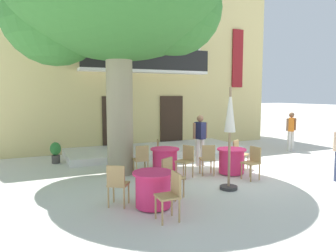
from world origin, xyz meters
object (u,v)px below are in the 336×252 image
(cafe_chair_near_tree_1, at_px, (171,193))
(pedestrian_mid_plaza, at_px, (200,137))
(cafe_table_middle, at_px, (231,161))
(cafe_umbrella, at_px, (230,123))
(cafe_chair_front_1, at_px, (141,158))
(cafe_chair_front_2, at_px, (186,159))
(ground_planter_left, at_px, (56,152))
(cafe_chair_near_tree_2, at_px, (171,175))
(cafe_chair_middle_1, at_px, (239,152))
(plane_tree, at_px, (114,2))
(cafe_table_near_tree, at_px, (153,189))
(cafe_chair_middle_2, at_px, (208,158))
(cafe_chair_near_tree_0, at_px, (117,182))
(cafe_chair_front_0, at_px, (161,151))
(cafe_table_front, at_px, (165,160))
(pedestrian_near_entrance, at_px, (291,129))
(cafe_chair_middle_0, at_px, (253,161))

(cafe_chair_near_tree_1, xyz_separation_m, pedestrian_mid_plaza, (2.79, 3.71, 0.43))
(cafe_table_middle, height_order, cafe_umbrella, cafe_umbrella)
(cafe_chair_front_1, bearing_deg, cafe_chair_front_2, -29.41)
(cafe_chair_front_2, xyz_separation_m, ground_planter_left, (-3.25, 3.48, -0.12))
(cafe_chair_near_tree_2, bearing_deg, ground_planter_left, 113.23)
(cafe_table_middle, relative_size, cafe_chair_middle_1, 0.95)
(plane_tree, bearing_deg, cafe_table_near_tree, -91.33)
(ground_planter_left, distance_m, pedestrian_mid_plaza, 4.99)
(cafe_table_middle, bearing_deg, cafe_chair_near_tree_1, -142.54)
(cafe_chair_near_tree_1, bearing_deg, cafe_chair_middle_2, 46.89)
(cafe_chair_near_tree_1, bearing_deg, cafe_chair_front_1, 80.10)
(cafe_chair_near_tree_0, relative_size, cafe_chair_front_2, 1.00)
(ground_planter_left, bearing_deg, cafe_table_middle, -38.51)
(cafe_chair_front_1, relative_size, cafe_chair_front_2, 1.00)
(cafe_table_middle, distance_m, cafe_chair_middle_1, 0.77)
(cafe_chair_middle_2, bearing_deg, cafe_chair_near_tree_2, -143.63)
(cafe_chair_middle_1, height_order, cafe_chair_front_0, same)
(plane_tree, xyz_separation_m, pedestrian_mid_plaza, (2.78, -0.14, -4.05))
(cafe_table_front, relative_size, cafe_chair_front_0, 0.95)
(cafe_chair_middle_2, xyz_separation_m, pedestrian_mid_plaza, (0.42, 1.17, 0.43))
(cafe_chair_near_tree_0, bearing_deg, cafe_table_near_tree, -27.38)
(cafe_chair_middle_2, bearing_deg, pedestrian_mid_plaza, 70.19)
(cafe_chair_middle_1, relative_size, cafe_chair_front_0, 1.00)
(pedestrian_near_entrance, bearing_deg, ground_planter_left, 170.10)
(pedestrian_mid_plaza, bearing_deg, cafe_chair_front_0, 167.38)
(cafe_table_middle, height_order, cafe_chair_front_2, cafe_chair_front_2)
(cafe_table_front, distance_m, pedestrian_near_entrance, 6.47)
(cafe_chair_front_0, bearing_deg, cafe_chair_front_2, -82.21)
(pedestrian_near_entrance, bearing_deg, plane_tree, -175.24)
(cafe_chair_near_tree_2, height_order, cafe_table_middle, cafe_chair_near_tree_2)
(plane_tree, relative_size, ground_planter_left, 9.51)
(plane_tree, height_order, cafe_chair_near_tree_2, plane_tree)
(plane_tree, distance_m, cafe_chair_middle_1, 5.90)
(pedestrian_near_entrance, bearing_deg, cafe_table_middle, -155.17)
(cafe_chair_near_tree_0, height_order, ground_planter_left, cafe_chair_near_tree_0)
(cafe_chair_near_tree_1, distance_m, cafe_chair_front_2, 3.11)
(plane_tree, xyz_separation_m, cafe_table_near_tree, (-0.07, -3.10, -4.61))
(cafe_chair_near_tree_1, bearing_deg, cafe_chair_near_tree_2, 65.23)
(plane_tree, distance_m, cafe_chair_front_1, 4.55)
(cafe_chair_front_1, xyz_separation_m, cafe_umbrella, (1.57, -2.10, 1.14))
(cafe_chair_near_tree_1, relative_size, cafe_chair_middle_0, 1.00)
(cafe_table_middle, xyz_separation_m, cafe_chair_middle_0, (0.18, -0.73, 0.14))
(cafe_chair_near_tree_0, distance_m, cafe_chair_middle_0, 4.06)
(plane_tree, relative_size, cafe_chair_front_2, 7.66)
(cafe_chair_middle_0, xyz_separation_m, cafe_chair_middle_2, (-0.92, 0.88, 0.00))
(cafe_chair_near_tree_1, distance_m, ground_planter_left, 6.29)
(cafe_chair_middle_0, bearing_deg, cafe_chair_near_tree_2, -170.49)
(cafe_chair_middle_2, bearing_deg, cafe_table_front, 145.09)
(cafe_table_middle, bearing_deg, plane_tree, 154.69)
(pedestrian_near_entrance, bearing_deg, pedestrian_mid_plaza, -170.90)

